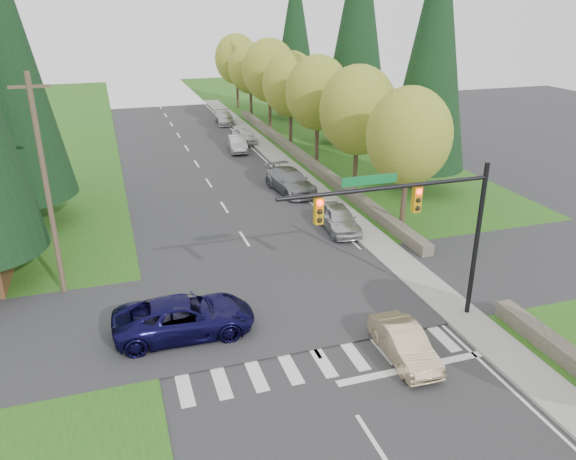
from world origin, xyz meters
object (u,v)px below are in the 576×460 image
parked_car_e (225,118)px  parked_car_d (245,136)px  suv_navy (184,317)px  parked_car_a (339,218)px  parked_car_b (290,181)px  parked_car_c (237,144)px  sedan_champagne (404,344)px

parked_car_e → parked_car_d: bearing=-86.2°
suv_navy → parked_car_a: size_ratio=1.30×
parked_car_b → parked_car_c: (-0.95, 12.30, -0.10)m
parked_car_b → parked_car_e: (0.45, 24.20, -0.14)m
parked_car_a → parked_car_b: size_ratio=0.81×
parked_car_d → parked_car_e: size_ratio=0.90×
parked_car_e → parked_car_c: bearing=-92.9°
sedan_champagne → parked_car_e: bearing=88.7°
sedan_champagne → parked_car_b: parked_car_b is taller
suv_navy → parked_car_e: size_ratio=1.28×
parked_car_a → suv_navy: bearing=-136.5°
sedan_champagne → parked_car_d: (2.60, 35.39, 0.03)m
suv_navy → parked_car_a: suv_navy is taller
parked_car_a → parked_car_c: (-1.40, 20.01, -0.06)m
parked_car_b → sedan_champagne: bearing=-102.7°
suv_navy → parked_car_d: suv_navy is taller
parked_car_a → parked_car_c: bearing=98.4°
parked_car_e → parked_car_a: bearing=-86.2°
parked_car_e → suv_navy: bearing=-100.5°
parked_car_b → parked_car_d: size_ratio=1.35×
sedan_champagne → parked_car_c: (1.20, 32.57, 0.03)m
parked_car_b → parked_car_d: (0.45, 15.13, -0.10)m
suv_navy → parked_car_d: 32.79m
parked_car_b → parked_car_e: 24.21m
suv_navy → parked_car_b: (9.78, 16.02, -0.01)m
parked_car_b → suv_navy: bearing=-128.1°
parked_car_a → parked_car_d: bearing=94.4°
suv_navy → parked_car_e: (10.24, 40.22, -0.15)m
sedan_champagne → parked_car_a: bearing=80.3°
sedan_champagne → parked_car_d: bearing=87.8°
parked_car_c → parked_car_e: parked_car_c is taller
sedan_champagne → parked_car_b: (2.14, 20.26, 0.13)m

